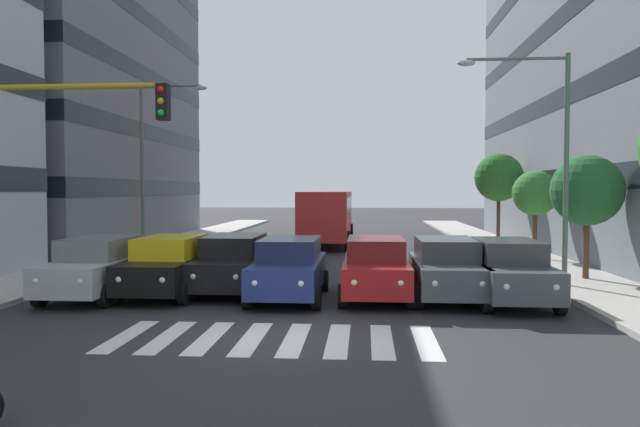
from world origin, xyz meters
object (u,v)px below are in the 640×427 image
object	(u,v)px
street_tree_2	(535,193)
street_tree_3	(499,178)
car_3	(289,268)
street_tree_1	(587,191)
car_6	(98,267)
car_5	(169,265)
car_4	(233,263)
car_2	(376,268)
street_lamp_left	(547,142)
traffic_light_gantry	(15,160)
street_lamp_right	(152,151)
car_0	(508,271)
bus_behind_traffic	(328,212)
car_1	(446,268)

from	to	relation	value
street_tree_2	street_tree_3	xyz separation A→B (m)	(0.10, -6.54, 0.82)
car_3	street_tree_1	xyz separation A→B (m)	(-9.50, -3.67, 2.19)
car_6	car_5	bearing A→B (deg)	-166.84
car_4	car_2	bearing A→B (deg)	170.95
car_4	street_lamp_left	world-z (taller)	street_lamp_left
car_6	traffic_light_gantry	distance (m)	5.06
car_6	street_tree_3	world-z (taller)	street_tree_3
car_4	street_lamp_right	bearing A→B (deg)	-56.35
car_0	traffic_light_gantry	world-z (taller)	traffic_light_gantry
bus_behind_traffic	car_5	bearing A→B (deg)	77.91
traffic_light_gantry	car_4	bearing A→B (deg)	-124.12
car_0	car_5	world-z (taller)	same
car_6	traffic_light_gantry	xyz separation A→B (m)	(-0.13, 4.17, 2.86)
car_1	traffic_light_gantry	distance (m)	11.24
street_lamp_right	street_tree_1	xyz separation A→B (m)	(-16.88, 5.62, -1.78)
car_2	street_tree_3	bearing A→B (deg)	-113.64
car_1	car_0	bearing A→B (deg)	166.85
car_6	street_tree_1	size ratio (longest dim) A/B	1.08
street_lamp_left	car_4	bearing A→B (deg)	7.69
street_lamp_left	street_lamp_right	xyz separation A→B (m)	(15.14, -7.04, 0.27)
car_6	street_tree_3	xyz separation A→B (m)	(-14.92, -16.26, 2.88)
car_0	street_lamp_left	distance (m)	4.69
car_3	traffic_light_gantry	size ratio (longest dim) A/B	0.81
street_tree_3	traffic_light_gantry	bearing A→B (deg)	54.10
car_0	street_tree_2	world-z (taller)	street_tree_2
car_5	car_2	bearing A→B (deg)	179.72
car_1	car_3	size ratio (longest dim) A/B	1.00
car_2	car_3	bearing A→B (deg)	6.43
street_tree_2	street_tree_1	bearing A→B (deg)	90.14
car_4	car_6	distance (m)	3.87
car_3	bus_behind_traffic	size ratio (longest dim) A/B	0.42
car_3	street_tree_1	world-z (taller)	street_tree_1
car_2	car_5	bearing A→B (deg)	-0.28
car_5	street_lamp_right	distance (m)	10.53
street_lamp_right	street_tree_2	distance (m)	16.97
car_5	street_lamp_left	world-z (taller)	street_lamp_left
street_lamp_left	car_5	bearing A→B (deg)	9.74
car_5	street_tree_2	world-z (taller)	street_tree_2
bus_behind_traffic	traffic_light_gantry	size ratio (longest dim) A/B	1.91
traffic_light_gantry	street_lamp_left	world-z (taller)	street_lamp_left
car_1	car_5	bearing A→B (deg)	-0.13
car_6	street_tree_1	xyz separation A→B (m)	(-15.04, -3.82, 2.19)
car_1	car_4	world-z (taller)	same
car_1	car_6	xyz separation A→B (m)	(9.98, 0.44, 0.00)
street_tree_1	car_1	bearing A→B (deg)	33.74
street_lamp_right	car_5	bearing A→B (deg)	112.86
traffic_light_gantry	street_tree_1	xyz separation A→B (m)	(-14.91, -7.99, -0.67)
car_0	car_3	size ratio (longest dim) A/B	1.00
bus_behind_traffic	car_1	bearing A→B (deg)	104.79
car_2	car_3	distance (m)	2.47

